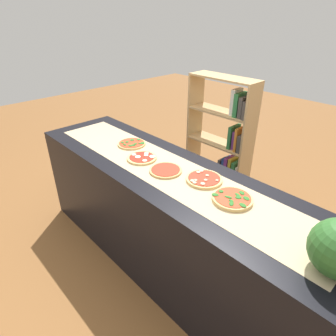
{
  "coord_description": "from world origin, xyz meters",
  "views": [
    {
      "loc": [
        1.33,
        -1.26,
        1.95
      ],
      "look_at": [
        0.0,
        0.0,
        0.94
      ],
      "focal_mm": 30.89,
      "sensor_mm": 36.0,
      "label": 1
    }
  ],
  "objects_px": {
    "pizza_spinach_0": "(132,144)",
    "pizza_spinach_4": "(232,199)",
    "pizza_mushroom_3": "(204,179)",
    "pizza_mozzarella_1": "(142,158)",
    "bookshelf": "(226,149)",
    "pizza_plain_2": "(166,170)"
  },
  "relations": [
    {
      "from": "pizza_spinach_0",
      "to": "bookshelf",
      "type": "bearing_deg",
      "value": 74.32
    },
    {
      "from": "pizza_mushroom_3",
      "to": "pizza_spinach_4",
      "type": "xyz_separation_m",
      "value": [
        0.27,
        -0.05,
        0.0
      ]
    },
    {
      "from": "pizza_mozzarella_1",
      "to": "bookshelf",
      "type": "relative_size",
      "value": 0.17
    },
    {
      "from": "pizza_spinach_0",
      "to": "pizza_mushroom_3",
      "type": "xyz_separation_m",
      "value": [
        0.82,
        -0.0,
        0.0
      ]
    },
    {
      "from": "pizza_spinach_0",
      "to": "pizza_mozzarella_1",
      "type": "height_order",
      "value": "same"
    },
    {
      "from": "pizza_plain_2",
      "to": "pizza_spinach_0",
      "type": "bearing_deg",
      "value": 169.01
    },
    {
      "from": "pizza_spinach_0",
      "to": "pizza_mushroom_3",
      "type": "bearing_deg",
      "value": -0.04
    },
    {
      "from": "pizza_spinach_0",
      "to": "pizza_spinach_4",
      "type": "relative_size",
      "value": 0.96
    },
    {
      "from": "bookshelf",
      "to": "pizza_mozzarella_1",
      "type": "bearing_deg",
      "value": -90.58
    },
    {
      "from": "pizza_plain_2",
      "to": "bookshelf",
      "type": "xyz_separation_m",
      "value": [
        -0.26,
        1.12,
        -0.28
      ]
    },
    {
      "from": "pizza_mushroom_3",
      "to": "bookshelf",
      "type": "distance_m",
      "value": 1.18
    },
    {
      "from": "pizza_plain_2",
      "to": "bookshelf",
      "type": "bearing_deg",
      "value": 103.15
    },
    {
      "from": "pizza_mushroom_3",
      "to": "pizza_spinach_4",
      "type": "height_order",
      "value": "pizza_spinach_4"
    },
    {
      "from": "pizza_mozzarella_1",
      "to": "pizza_spinach_4",
      "type": "relative_size",
      "value": 0.94
    },
    {
      "from": "pizza_mozzarella_1",
      "to": "pizza_spinach_4",
      "type": "xyz_separation_m",
      "value": [
        0.82,
        0.05,
        0.0
      ]
    },
    {
      "from": "pizza_spinach_0",
      "to": "pizza_spinach_4",
      "type": "xyz_separation_m",
      "value": [
        1.09,
        -0.05,
        0.0
      ]
    },
    {
      "from": "pizza_mozzarella_1",
      "to": "pizza_plain_2",
      "type": "xyz_separation_m",
      "value": [
        0.27,
        -0.0,
        -0.0
      ]
    },
    {
      "from": "pizza_mozzarella_1",
      "to": "pizza_spinach_4",
      "type": "height_order",
      "value": "pizza_spinach_4"
    },
    {
      "from": "pizza_plain_2",
      "to": "pizza_mushroom_3",
      "type": "height_order",
      "value": "pizza_mushroom_3"
    },
    {
      "from": "pizza_spinach_0",
      "to": "pizza_plain_2",
      "type": "relative_size",
      "value": 1.02
    },
    {
      "from": "pizza_spinach_0",
      "to": "pizza_mozzarella_1",
      "type": "bearing_deg",
      "value": -21.17
    },
    {
      "from": "pizza_mozzarella_1",
      "to": "pizza_spinach_4",
      "type": "distance_m",
      "value": 0.82
    }
  ]
}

